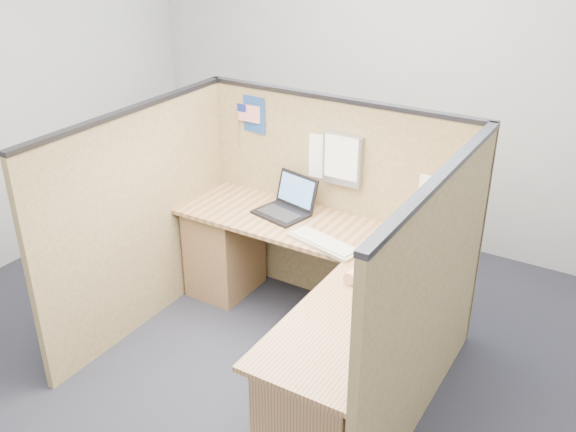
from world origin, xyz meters
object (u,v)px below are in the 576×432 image
Objects in this scene: l_desk at (308,305)px; mouse at (374,256)px; laptop at (286,203)px; keyboard at (324,243)px.

mouse is (0.34, 0.19, 0.36)m from l_desk.
mouse is at bearing -7.22° from laptop.
laptop is 3.56× the size of mouse.
keyboard is (0.46, -0.30, -0.05)m from laptop.
l_desk is 0.53m from mouse.
mouse is (0.34, 0.00, 0.01)m from keyboard.
laptop is 0.78× the size of keyboard.
laptop is 0.55m from keyboard.
l_desk is 3.76× the size of keyboard.
mouse is at bearing 13.83° from keyboard.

